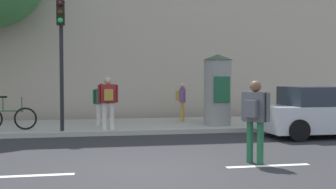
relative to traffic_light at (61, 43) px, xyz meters
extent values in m
plane|color=#2B2B2D|center=(2.09, -5.24, -2.88)|extent=(80.00, 80.00, 0.00)
cube|color=#B2ADA3|center=(2.09, 1.76, -2.81)|extent=(36.00, 4.00, 0.15)
cube|color=silver|center=(-0.31, -5.24, -2.88)|extent=(1.80, 0.16, 0.01)
cube|color=silver|center=(4.49, -5.24, -2.88)|extent=(1.80, 0.16, 0.01)
cylinder|color=black|center=(0.00, 0.11, -1.09)|extent=(0.12, 0.12, 3.29)
cube|color=black|center=(0.00, -0.07, 0.93)|extent=(0.24, 0.24, 0.75)
sphere|color=#390605|center=(0.00, -0.20, 1.16)|extent=(0.16, 0.16, 0.16)
sphere|color=#3C2906|center=(0.00, -0.20, 0.92)|extent=(0.16, 0.16, 0.16)
sphere|color=green|center=(0.00, -0.20, 0.68)|extent=(0.16, 0.16, 0.16)
cylinder|color=gray|center=(5.29, 0.79, -1.58)|extent=(0.96, 0.96, 2.30)
cone|color=#334C33|center=(5.29, 0.79, -0.33)|extent=(1.06, 1.06, 0.20)
cube|color=#1E5938|center=(5.29, 0.30, -1.47)|extent=(0.58, 0.02, 0.90)
cylinder|color=#1E5938|center=(4.25, -4.84, -2.44)|extent=(0.14, 0.14, 0.89)
cylinder|color=#1E5938|center=(4.40, -5.03, -2.44)|extent=(0.14, 0.14, 0.89)
cube|color=#4C4C51|center=(4.33, -4.94, -1.68)|extent=(0.49, 0.53, 0.63)
cylinder|color=#4C4C51|center=(4.14, -4.71, -1.68)|extent=(0.09, 0.09, 0.60)
cylinder|color=#4C4C51|center=(4.51, -5.16, -1.68)|extent=(0.09, 0.09, 0.60)
sphere|color=brown|center=(4.33, -4.94, -1.24)|extent=(0.24, 0.24, 0.24)
cube|color=#4C4C51|center=(4.19, -5.05, -1.71)|extent=(0.30, 0.32, 0.36)
cylinder|color=#B78C33|center=(4.28, 1.96, -2.36)|extent=(0.14, 0.14, 0.75)
cylinder|color=#B78C33|center=(4.33, 2.18, -2.36)|extent=(0.14, 0.14, 0.75)
cube|color=#724C84|center=(4.31, 2.07, -1.72)|extent=(0.34, 0.50, 0.53)
cylinder|color=#724C84|center=(4.24, 1.80, -1.72)|extent=(0.09, 0.09, 0.50)
cylinder|color=#724C84|center=(4.37, 2.34, -1.72)|extent=(0.09, 0.09, 0.50)
sphere|color=tan|center=(4.31, 2.07, -1.36)|extent=(0.20, 0.20, 0.20)
cube|color=#B78C33|center=(4.13, 2.11, -1.75)|extent=(0.22, 0.31, 0.36)
cylinder|color=silver|center=(5.40, 2.29, -2.36)|extent=(0.14, 0.14, 0.75)
cylinder|color=silver|center=(5.57, 2.14, -2.36)|extent=(0.14, 0.14, 0.75)
cube|color=silver|center=(5.48, 2.21, -1.72)|extent=(0.50, 0.48, 0.53)
cylinder|color=silver|center=(5.28, 2.40, -1.72)|extent=(0.09, 0.09, 0.50)
cylinder|color=silver|center=(5.69, 2.03, -1.72)|extent=(0.09, 0.09, 0.50)
sphere|color=brown|center=(5.48, 2.21, -1.35)|extent=(0.20, 0.20, 0.20)
cube|color=#B78C33|center=(5.36, 2.08, -1.74)|extent=(0.32, 0.31, 0.36)
cylinder|color=silver|center=(1.56, 0.24, -2.30)|extent=(0.14, 0.14, 0.85)
cylinder|color=silver|center=(1.32, 0.22, -2.30)|extent=(0.14, 0.14, 0.85)
cube|color=maroon|center=(1.44, 0.23, -1.58)|extent=(0.49, 0.27, 0.61)
cylinder|color=maroon|center=(1.72, 0.25, -1.58)|extent=(0.09, 0.09, 0.57)
cylinder|color=maroon|center=(1.15, 0.21, -1.58)|extent=(0.09, 0.09, 0.57)
sphere|color=tan|center=(1.44, 0.23, -1.16)|extent=(0.23, 0.23, 0.23)
cube|color=#B78C33|center=(1.45, 0.05, -1.61)|extent=(0.29, 0.18, 0.36)
cylinder|color=silver|center=(1.35, 1.41, -2.36)|extent=(0.14, 0.14, 0.75)
cylinder|color=silver|center=(1.14, 1.40, -2.36)|extent=(0.14, 0.14, 0.75)
cube|color=#1E5938|center=(1.25, 1.40, -1.72)|extent=(0.41, 0.25, 0.53)
cylinder|color=#1E5938|center=(1.49, 1.41, -1.72)|extent=(0.09, 0.09, 0.50)
cylinder|color=#1E5938|center=(1.00, 1.39, -1.72)|extent=(0.09, 0.09, 0.50)
sphere|color=brown|center=(1.25, 1.40, -1.36)|extent=(0.20, 0.20, 0.20)
torus|color=black|center=(-1.18, 0.62, -2.37)|extent=(0.72, 0.08, 0.72)
cylinder|color=#2D5938|center=(-1.70, 0.63, -2.12)|extent=(0.95, 0.07, 0.04)
cylinder|color=#2D5938|center=(-1.86, 0.64, -1.92)|extent=(0.04, 0.04, 0.45)
cylinder|color=#2D5938|center=(-1.28, 0.62, -1.92)|extent=(0.04, 0.04, 0.50)
cube|color=black|center=(-1.86, 0.64, -1.67)|extent=(0.24, 0.11, 0.06)
cube|color=silver|center=(8.15, -1.53, -2.31)|extent=(4.17, 1.76, 0.79)
cube|color=#262D38|center=(7.94, -1.53, -1.62)|extent=(2.34, 1.57, 0.58)
cylinder|color=black|center=(6.71, -2.36, -2.56)|extent=(0.64, 0.23, 0.64)
cylinder|color=black|center=(6.69, -0.73, -2.56)|extent=(0.64, 0.23, 0.64)
camera|label=1|loc=(0.93, -13.10, -1.07)|focal=43.86mm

